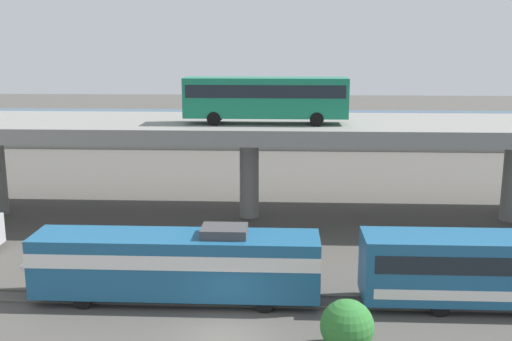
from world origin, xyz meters
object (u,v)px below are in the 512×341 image
Objects in this scene: parked_car_1 at (255,126)px; parked_car_3 at (207,127)px; parked_car_2 at (298,129)px; transit_bus_on_overpass at (266,96)px; parked_car_0 at (417,127)px; parked_car_6 at (74,129)px; train_locomotive at (162,261)px; parked_car_4 at (437,131)px; parked_car_5 at (382,129)px.

parked_car_1 is 0.96× the size of parked_car_3.
parked_car_2 is 1.02× the size of parked_car_3.
parked_car_3 is (-9.26, 37.03, -7.64)m from transit_bus_on_overpass.
parked_car_0 is 46.46m from parked_car_6.
parked_car_0 is at bearing 0.02° from parked_car_1.
transit_bus_on_overpass is 2.64× the size of parked_car_0.
parked_car_2 is (3.23, 36.00, -7.64)m from transit_bus_on_overpass.
parked_car_6 is (-46.29, -3.97, -0.00)m from parked_car_0.
transit_bus_on_overpass is at bearing 104.04° from parked_car_3.
train_locomotive is at bearing -65.94° from parked_car_6.
train_locomotive is 50.93m from parked_car_2.
parked_car_4 and parked_car_6 have the same top height.
transit_bus_on_overpass is 2.70× the size of parked_car_6.
parked_car_1 is (-22.26, -0.01, -0.00)m from parked_car_0.
parked_car_4 is 1.03× the size of parked_car_5.
parked_car_4 is at bearing 175.62° from parked_car_2.
parked_car_6 is (-30.01, -1.63, 0.00)m from parked_car_2.
parked_car_4 is at bearing -8.76° from parked_car_1.
parked_car_4 is (26.46, 48.86, -0.07)m from train_locomotive.
transit_bus_on_overpass reaches higher than parked_car_4.
parked_car_2 and parked_car_4 have the same top height.
parked_car_1 is at bearing 9.36° from parked_car_6.
parked_car_2 is at bearing 3.11° from parked_car_6.
transit_bus_on_overpass is at bearing 58.30° from parked_car_4.
parked_car_4 is at bearing 58.30° from transit_bus_on_overpass.
parked_car_2 is at bearing -4.38° from parked_car_4.
parked_car_1 and parked_car_3 have the same top height.
train_locomotive reaches higher than parked_car_2.
parked_car_6 is at bearing 8.65° from parked_car_3.
parked_car_1 is 1.00× the size of parked_car_5.
parked_car_2 is 30.06m from parked_car_6.
parked_car_1 is at bearing -179.98° from parked_car_0.
transit_bus_on_overpass is (5.09, 14.24, 7.58)m from train_locomotive.
train_locomotive is 55.56m from parked_car_4.
train_locomotive is 3.58× the size of parked_car_2.
parked_car_1 is 6.64m from parked_car_3.
train_locomotive is 3.80× the size of parked_car_1.
parked_car_2 is 1.03× the size of parked_car_6.
parked_car_1 is (-2.75, 38.33, -7.64)m from transit_bus_on_overpass.
parked_car_6 is (-24.03, -3.96, -0.00)m from parked_car_1.
parked_car_1 and parked_car_5 have the same top height.
parked_car_6 is at bearing 127.93° from transit_bus_on_overpass.
parked_car_2 and parked_car_6 have the same top height.
parked_car_1 is 24.36m from parked_car_6.
parked_car_1 is 0.97× the size of parked_car_4.
parked_car_4 is at bearing 175.48° from parked_car_3.
parked_car_0 is (24.59, 52.58, -0.07)m from train_locomotive.
transit_bus_on_overpass is at bearing -85.89° from parked_car_1.
train_locomotive is at bearing 61.56° from parked_car_4.
train_locomotive reaches higher than parked_car_3.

